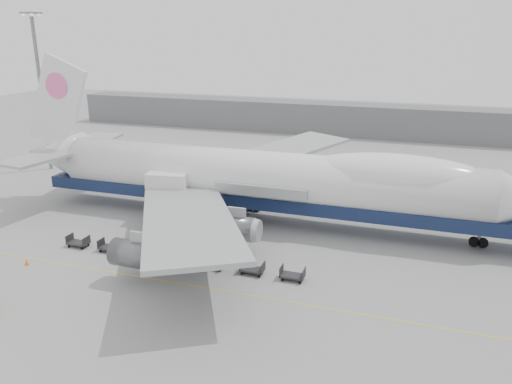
% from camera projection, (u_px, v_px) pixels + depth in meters
% --- Properties ---
extents(ground, '(260.00, 260.00, 0.00)m').
position_uv_depth(ground, '(226.00, 260.00, 51.51)').
color(ground, gray).
rests_on(ground, ground).
extents(apron_line, '(60.00, 0.15, 0.01)m').
position_uv_depth(apron_line, '(202.00, 287.00, 46.10)').
color(apron_line, gold).
rests_on(apron_line, ground).
extents(hangar, '(110.00, 8.00, 7.00)m').
position_uv_depth(hangar, '(297.00, 117.00, 116.60)').
color(hangar, slate).
rests_on(hangar, ground).
extents(floodlight_mast, '(2.40, 2.40, 25.43)m').
position_uv_depth(floodlight_mast, '(40.00, 84.00, 81.49)').
color(floodlight_mast, slate).
rests_on(floodlight_mast, ground).
extents(airliner, '(67.00, 55.30, 19.98)m').
position_uv_depth(airliner, '(267.00, 178.00, 60.41)').
color(airliner, white).
rests_on(airliner, ground).
extents(catering_truck, '(5.69, 4.30, 6.18)m').
position_uv_depth(catering_truck, '(169.00, 194.00, 61.44)').
color(catering_truck, '#19274C').
rests_on(catering_truck, ground).
extents(traffic_cone, '(0.43, 0.43, 0.63)m').
position_uv_depth(traffic_cone, '(27.00, 262.00, 50.45)').
color(traffic_cone, '#FF660D').
rests_on(traffic_cone, ground).
extents(dolly_0, '(2.30, 1.35, 1.30)m').
position_uv_depth(dolly_0, '(78.00, 242.00, 54.67)').
color(dolly_0, '#2D2D30').
rests_on(dolly_0, ground).
extents(dolly_1, '(2.30, 1.35, 1.30)m').
position_uv_depth(dolly_1, '(110.00, 247.00, 53.44)').
color(dolly_1, '#2D2D30').
rests_on(dolly_1, ground).
extents(dolly_2, '(2.30, 1.35, 1.30)m').
position_uv_depth(dolly_2, '(143.00, 252.00, 52.22)').
color(dolly_2, '#2D2D30').
rests_on(dolly_2, ground).
extents(dolly_3, '(2.30, 1.35, 1.30)m').
position_uv_depth(dolly_3, '(178.00, 257.00, 51.00)').
color(dolly_3, '#2D2D30').
rests_on(dolly_3, ground).
extents(dolly_4, '(2.30, 1.35, 1.30)m').
position_uv_depth(dolly_4, '(214.00, 263.00, 49.77)').
color(dolly_4, '#2D2D30').
rests_on(dolly_4, ground).
extents(dolly_5, '(2.30, 1.35, 1.30)m').
position_uv_depth(dolly_5, '(252.00, 269.00, 48.55)').
color(dolly_5, '#2D2D30').
rests_on(dolly_5, ground).
extents(dolly_6, '(2.30, 1.35, 1.30)m').
position_uv_depth(dolly_6, '(292.00, 275.00, 47.33)').
color(dolly_6, '#2D2D30').
rests_on(dolly_6, ground).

